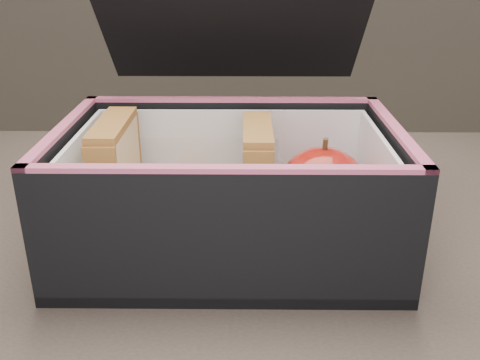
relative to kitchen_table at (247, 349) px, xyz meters
name	(u,v)px	position (x,y,z in m)	size (l,w,h in m)	color
kitchen_table	(247,349)	(0.00, 0.00, 0.00)	(1.20, 0.80, 0.75)	brown
lunch_bag	(229,180)	(-0.02, 0.05, 0.16)	(0.31, 0.34, 0.26)	black
plastic_tub	(188,196)	(-0.06, 0.05, 0.14)	(0.18, 0.13, 0.07)	white
sandwich_left	(117,176)	(-0.12, 0.05, 0.16)	(0.03, 0.10, 0.11)	beige
sandwich_right	(257,178)	(0.01, 0.05, 0.16)	(0.03, 0.09, 0.10)	beige
carrot_sticks	(190,208)	(-0.06, 0.05, 0.12)	(0.05, 0.15, 0.03)	#F55710
paper_napkin	(324,222)	(0.08, 0.06, 0.11)	(0.07, 0.07, 0.01)	white
red_apple	(322,186)	(0.07, 0.05, 0.15)	(0.08, 0.08, 0.09)	#860F03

